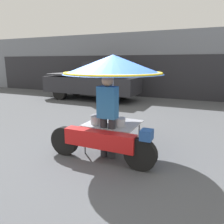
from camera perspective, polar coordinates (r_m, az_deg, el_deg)
name	(u,v)px	position (r m, az deg, el deg)	size (l,w,h in m)	color
ground_plane	(98,156)	(4.63, -3.59, -11.40)	(36.00, 36.00, 0.00)	#4C4F54
shopfront_building	(174,65)	(12.86, 15.78, 11.72)	(28.00, 2.06, 3.47)	gray
vendor_motorcycle_cart	(112,76)	(4.49, -0.03, 9.38)	(2.25, 2.06, 2.05)	black
vendor_person	(108,112)	(4.28, -1.14, -0.06)	(0.38, 0.22, 1.68)	#2D2D33
pickup_truck	(94,81)	(11.24, -4.74, 7.97)	(4.83, 1.81, 1.93)	black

